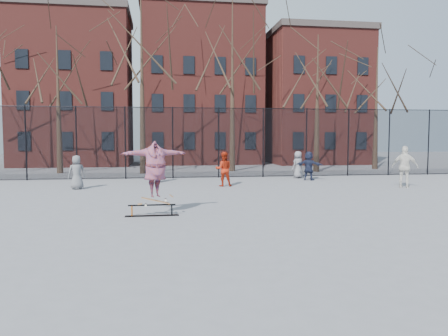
{
  "coord_description": "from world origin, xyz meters",
  "views": [
    {
      "loc": [
        -2.17,
        -11.63,
        2.36
      ],
      "look_at": [
        -0.21,
        1.5,
        1.4
      ],
      "focal_mm": 35.0,
      "sensor_mm": 36.0,
      "label": 1
    }
  ],
  "objects": [
    {
      "name": "bystander_extra",
      "position": [
        5.58,
        12.0,
        0.76
      ],
      "size": [
        0.89,
        0.77,
        1.53
      ],
      "primitive_type": "imported",
      "rotation": [
        0.0,
        0.0,
        3.61
      ],
      "color": "slate",
      "rests_on": "ground"
    },
    {
      "name": "bystander_white",
      "position": [
        8.96,
        6.81,
        0.96
      ],
      "size": [
        1.19,
        1.03,
        1.93
      ],
      "primitive_type": "imported",
      "rotation": [
        0.0,
        0.0,
        2.53
      ],
      "color": "silver",
      "rests_on": "ground"
    },
    {
      "name": "bystander_black",
      "position": [
        -2.48,
        10.67,
        0.93
      ],
      "size": [
        0.69,
        0.46,
        1.86
      ],
      "primitive_type": "imported",
      "rotation": [
        0.0,
        0.0,
        3.12
      ],
      "color": "black",
      "rests_on": "ground"
    },
    {
      "name": "tree_row",
      "position": [
        -0.25,
        17.15,
        7.36
      ],
      "size": [
        33.66,
        7.46,
        10.67
      ],
      "color": "black",
      "rests_on": "ground"
    },
    {
      "name": "bystander_red",
      "position": [
        0.85,
        8.69,
        0.81
      ],
      "size": [
        0.82,
        0.66,
        1.63
      ],
      "primitive_type": "imported",
      "rotation": [
        0.0,
        0.0,
        3.09
      ],
      "color": "#A2220E",
      "rests_on": "ground"
    },
    {
      "name": "bystander_navy",
      "position": [
        5.79,
        10.8,
        0.78
      ],
      "size": [
        1.45,
        1.21,
        1.56
      ],
      "primitive_type": "imported",
      "rotation": [
        0.0,
        0.0,
        2.53
      ],
      "color": "#1C2139",
      "rests_on": "ground"
    },
    {
      "name": "skater",
      "position": [
        -2.28,
        1.38,
        1.29
      ],
      "size": [
        2.11,
        1.22,
        1.66
      ],
      "primitive_type": "imported",
      "rotation": [
        0.0,
        0.0,
        0.35
      ],
      "color": "#563483",
      "rests_on": "skateboard"
    },
    {
      "name": "rowhouses",
      "position": [
        0.72,
        26.0,
        6.06
      ],
      "size": [
        29.0,
        7.0,
        13.0
      ],
      "color": "#5C221E",
      "rests_on": "ground"
    },
    {
      "name": "ground",
      "position": [
        0.0,
        0.0,
        0.0
      ],
      "size": [
        100.0,
        100.0,
        0.0
      ],
      "primitive_type": "plane",
      "color": "slate"
    },
    {
      "name": "fence",
      "position": [
        -0.01,
        13.0,
        2.05
      ],
      "size": [
        34.03,
        0.07,
        4.0
      ],
      "color": "black",
      "rests_on": "ground"
    },
    {
      "name": "skateboard",
      "position": [
        -2.28,
        1.38,
        0.4
      ],
      "size": [
        0.93,
        0.22,
        0.11
      ],
      "primitive_type": null,
      "color": "#8E5D38",
      "rests_on": "skate_rail"
    },
    {
      "name": "bystander_grey",
      "position": [
        -5.81,
        8.49,
        0.76
      ],
      "size": [
        0.86,
        0.7,
        1.52
      ],
      "primitive_type": "imported",
      "rotation": [
        0.0,
        0.0,
        3.46
      ],
      "color": "#5D5E62",
      "rests_on": "ground"
    },
    {
      "name": "skate_rail",
      "position": [
        -2.39,
        1.38,
        0.14
      ],
      "size": [
        1.58,
        0.24,
        0.35
      ],
      "color": "black",
      "rests_on": "ground"
    }
  ]
}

